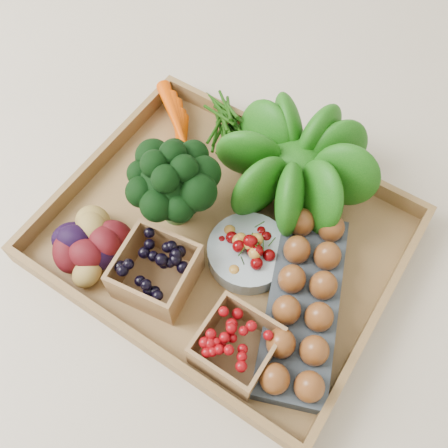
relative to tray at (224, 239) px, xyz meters
The scene contains 10 objects.
ground 0.01m from the tray, ahead, with size 4.00×4.00×0.00m, color beige.
tray is the anchor object (origin of this frame).
carrots 0.21m from the tray, 145.56° to the left, with size 0.18×0.13×0.04m, color #D24000, non-canonical shape.
lettuce 0.18m from the tray, 73.92° to the left, with size 0.17×0.17×0.17m, color #0D470B.
broccoli 0.11m from the tray, behind, with size 0.15×0.15×0.12m, color black, non-canonical shape.
cherry_bowl 0.06m from the tray, 10.97° to the right, with size 0.13×0.13×0.03m, color #8C9EA5.
egg_carton 0.18m from the tray, 13.26° to the right, with size 0.10×0.30×0.03m, color #394249.
potatoes 0.22m from the tray, 139.37° to the right, with size 0.15×0.15×0.09m, color #400A0F, non-canonical shape.
punnet_blackberry 0.14m from the tray, 109.47° to the right, with size 0.11×0.11×0.08m, color black.
punnet_raspberry 0.20m from the tray, 51.64° to the right, with size 0.10×0.10×0.07m, color #740509.
Camera 1 is at (0.21, -0.32, 0.76)m, focal length 40.00 mm.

